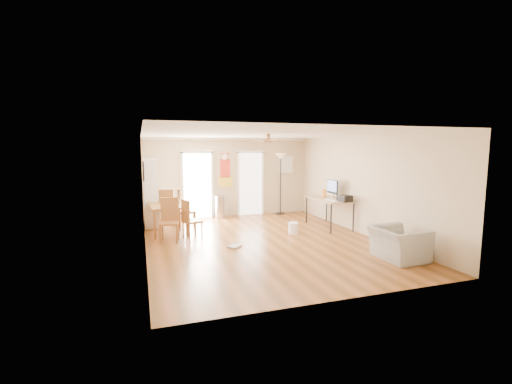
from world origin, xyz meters
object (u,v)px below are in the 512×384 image
object	(u,v)px
computer_desk	(329,213)
dining_chair_near	(169,221)
bookshelf	(151,193)
dining_chair_far	(167,208)
armchair	(398,244)
torchiere_lamp	(281,184)
printer	(345,198)
dining_chair_right_a	(187,209)
wastebasket_a	(293,228)
trash_can	(220,207)
dining_table	(167,218)
dining_chair_right_b	(192,219)

from	to	relation	value
computer_desk	dining_chair_near	bearing A→B (deg)	-176.82
bookshelf	dining_chair_far	size ratio (longest dim) A/B	1.79
bookshelf	armchair	size ratio (longest dim) A/B	1.92
torchiere_lamp	computer_desk	xyz separation A→B (m)	(0.55, -2.31, -0.63)
dining_chair_near	printer	xyz separation A→B (m)	(4.63, -0.35, 0.38)
dining_chair_right_a	armchair	size ratio (longest dim) A/B	1.12
printer	wastebasket_a	distance (m)	1.63
dining_chair_right_a	armchair	distance (m)	5.56
dining_chair_far	wastebasket_a	size ratio (longest dim) A/B	3.69
bookshelf	dining_chair_right_a	xyz separation A→B (m)	(0.93, -0.75, -0.41)
bookshelf	dining_chair_near	bearing A→B (deg)	-84.43
trash_can	printer	world-z (taller)	printer
dining_chair_near	dining_table	bearing A→B (deg)	98.72
dining_chair_far	trash_can	size ratio (longest dim) A/B	1.49
trash_can	bookshelf	bearing A→B (deg)	-166.18
dining_chair_right_b	trash_can	bearing A→B (deg)	-46.71
dining_chair_right_b	printer	bearing A→B (deg)	-116.45
trash_can	armchair	distance (m)	5.94
dining_chair_right_b	dining_chair_far	size ratio (longest dim) A/B	0.90
dining_chair_right_b	armchair	bearing A→B (deg)	-147.86
wastebasket_a	dining_table	bearing A→B (deg)	158.73
dining_chair_right_a	dining_chair_far	xyz separation A→B (m)	(-0.50, 0.55, -0.03)
dining_table	dining_chair_right_b	distance (m)	1.06
torchiere_lamp	wastebasket_a	size ratio (longest dim) A/B	7.07
bookshelf	dining_table	xyz separation A→B (m)	(0.38, -0.92, -0.59)
bookshelf	trash_can	size ratio (longest dim) A/B	2.68
dining_chair_near	armchair	bearing A→B (deg)	-22.77
trash_can	printer	distance (m)	4.07
dining_chair_far	armchair	distance (m)	6.31
dining_chair_right_b	computer_desk	bearing A→B (deg)	-108.05
dining_table	torchiere_lamp	distance (m)	4.23
dining_chair_right_b	armchair	size ratio (longest dim) A/B	0.97
trash_can	dining_chair_right_a	bearing A→B (deg)	-134.07
dining_chair_far	trash_can	world-z (taller)	dining_chair_far
dining_table	computer_desk	world-z (taller)	computer_desk
dining_chair_far	armchair	xyz separation A→B (m)	(4.25, -4.65, -0.21)
dining_chair_right_b	wastebasket_a	bearing A→B (deg)	-116.27
trash_can	torchiere_lamp	xyz separation A→B (m)	(2.12, 0.02, 0.68)
dining_chair_right_a	computer_desk	world-z (taller)	dining_chair_right_a
trash_can	wastebasket_a	bearing A→B (deg)	-62.67
dining_chair_near	dining_chair_far	xyz separation A→B (m)	(0.08, 1.81, 0.02)
dining_table	armchair	bearing A→B (deg)	-42.45
dining_chair_near	armchair	xyz separation A→B (m)	(4.33, -2.84, -0.20)
dining_table	dining_chair_right_a	size ratio (longest dim) A/B	1.35
computer_desk	wastebasket_a	xyz separation A→B (m)	(-1.29, -0.40, -0.26)
bookshelf	computer_desk	xyz separation A→B (m)	(4.85, -1.76, -0.57)
dining_chair_near	torchiere_lamp	distance (m)	4.73
dining_chair_right_a	trash_can	bearing A→B (deg)	-40.14
dining_table	wastebasket_a	distance (m)	3.42
dining_table	armchair	distance (m)	5.83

